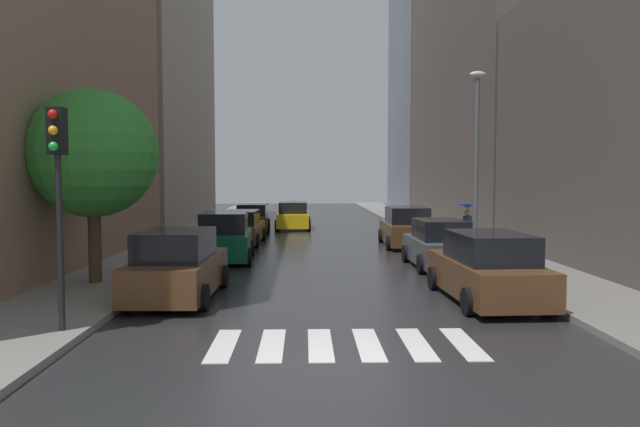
% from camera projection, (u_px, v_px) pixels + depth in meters
% --- Properties ---
extents(ground_plane, '(28.00, 72.00, 0.04)m').
position_uv_depth(ground_plane, '(318.00, 233.00, 33.41)').
color(ground_plane, '#262628').
extents(sidewalk_left, '(3.00, 72.00, 0.15)m').
position_uv_depth(sidewalk_left, '(202.00, 231.00, 33.23)').
color(sidewalk_left, gray).
rests_on(sidewalk_left, ground).
extents(sidewalk_right, '(3.00, 72.00, 0.15)m').
position_uv_depth(sidewalk_right, '(433.00, 231.00, 33.57)').
color(sidewalk_right, gray).
rests_on(sidewalk_right, ground).
extents(crosswalk_stripes, '(4.95, 2.20, 0.01)m').
position_uv_depth(crosswalk_stripes, '(344.00, 344.00, 11.09)').
color(crosswalk_stripes, silver).
rests_on(crosswalk_stripes, ground).
extents(building_left_mid, '(6.00, 17.68, 18.25)m').
position_uv_depth(building_left_mid, '(149.00, 86.00, 39.13)').
color(building_left_mid, '#9E9384').
rests_on(building_left_mid, ground).
extents(building_right_mid, '(6.00, 21.23, 19.94)m').
position_uv_depth(building_right_mid, '(489.00, 69.00, 37.69)').
color(building_right_mid, '#564C47').
rests_on(building_right_mid, ground).
extents(building_right_far, '(6.00, 13.28, 22.61)m').
position_uv_depth(building_right_far, '(430.00, 89.00, 55.41)').
color(building_right_far, slate).
rests_on(building_right_far, ground).
extents(parked_car_left_nearest, '(2.17, 4.51, 1.78)m').
position_uv_depth(parked_car_left_nearest, '(177.00, 267.00, 15.22)').
color(parked_car_left_nearest, brown).
rests_on(parked_car_left_nearest, ground).
extents(parked_car_left_second, '(2.23, 4.11, 1.82)m').
position_uv_depth(parked_car_left_second, '(225.00, 239.00, 21.99)').
color(parked_car_left_second, '#0C4C2D').
rests_on(parked_car_left_second, ground).
extents(parked_car_left_third, '(2.15, 4.66, 1.58)m').
position_uv_depth(parked_car_left_third, '(240.00, 228.00, 27.56)').
color(parked_car_left_third, brown).
rests_on(parked_car_left_third, ground).
extents(parked_car_left_fourth, '(2.16, 4.60, 1.60)m').
position_uv_depth(parked_car_left_fourth, '(252.00, 219.00, 33.71)').
color(parked_car_left_fourth, brown).
rests_on(parked_car_left_fourth, ground).
extents(parked_car_right_nearest, '(2.23, 4.77, 1.74)m').
position_uv_depth(parked_car_right_nearest, '(487.00, 269.00, 14.91)').
color(parked_car_right_nearest, brown).
rests_on(parked_car_right_nearest, ground).
extents(parked_car_right_second, '(2.04, 4.09, 1.67)m').
position_uv_depth(parked_car_right_second, '(439.00, 245.00, 20.42)').
color(parked_car_right_second, '#474C51').
rests_on(parked_car_right_second, ground).
extents(parked_car_right_third, '(2.20, 4.74, 1.79)m').
position_uv_depth(parked_car_right_third, '(406.00, 228.00, 26.73)').
color(parked_car_right_third, brown).
rests_on(parked_car_right_third, ground).
extents(taxi_midroad, '(2.08, 4.57, 1.81)m').
position_uv_depth(taxi_midroad, '(293.00, 216.00, 35.68)').
color(taxi_midroad, yellow).
rests_on(taxi_midroad, ground).
extents(pedestrian_foreground, '(1.10, 1.10, 1.92)m').
position_uv_depth(pedestrian_foreground, '(467.00, 215.00, 23.75)').
color(pedestrian_foreground, navy).
rests_on(pedestrian_foreground, sidewalk_right).
extents(street_tree_left, '(3.61, 3.61, 5.45)m').
position_uv_depth(street_tree_left, '(93.00, 154.00, 16.65)').
color(street_tree_left, '#513823').
rests_on(street_tree_left, sidewalk_left).
extents(traffic_light_left_corner, '(0.30, 0.42, 4.30)m').
position_uv_depth(traffic_light_left_corner, '(58.00, 169.00, 11.33)').
color(traffic_light_left_corner, black).
rests_on(traffic_light_left_corner, sidewalk_left).
extents(lamp_post_right, '(0.60, 0.28, 6.81)m').
position_uv_depth(lamp_post_right, '(476.00, 151.00, 21.70)').
color(lamp_post_right, '#595B60').
rests_on(lamp_post_right, sidewalk_right).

